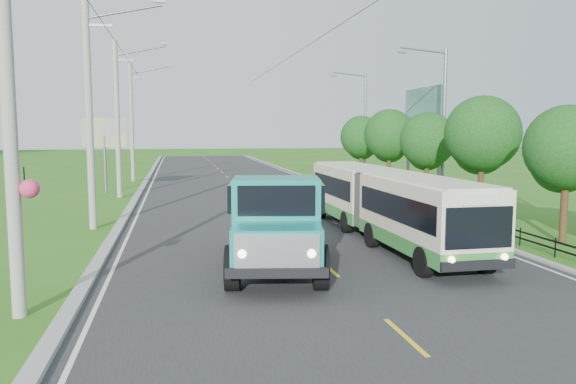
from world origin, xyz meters
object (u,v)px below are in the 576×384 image
object	(u,v)px
tree_second	(566,152)
streetlight_far	(363,124)
dump_truck	(276,216)
bus	(385,200)
billboard_right	(424,116)
planter_mid	(407,200)
planter_far	(363,186)
streetlight_mid	(441,121)
planter_near	(479,221)
pole_nearest	(11,103)
tree_third	(482,138)
tree_fifth	(389,137)
tree_back	(361,139)
pole_far	(132,122)
tree_fourth	(427,143)
pole_mid	(118,119)
pole_near	(90,113)
billboard_left	(104,137)

from	to	relation	value
tree_second	streetlight_far	distance (m)	25.91
dump_truck	bus	bearing A→B (deg)	46.20
tree_second	bus	bearing A→B (deg)	163.01
billboard_right	planter_mid	bearing A→B (deg)	-121.66
streetlight_far	planter_far	distance (m)	7.84
streetlight_mid	planter_near	size ratio (longest dim) A/B	13.54
pole_nearest	planter_near	distance (m)	19.65
tree_third	tree_fifth	xyz separation A→B (m)	(-0.00, 12.00, -0.13)
tree_back	planter_far	bearing A→B (deg)	-106.88
pole_far	tree_fourth	size ratio (longest dim) A/B	1.85
streetlight_mid	billboard_right	xyz separation A→B (m)	(1.66, 6.00, 0.44)
pole_mid	planter_far	distance (m)	17.56
pole_near	streetlight_mid	world-z (taller)	pole_near
pole_mid	tree_third	bearing A→B (deg)	-35.36
tree_second	tree_third	bearing A→B (deg)	90.00
pole_near	tree_second	world-z (taller)	pole_near
pole_nearest	pole_far	size ratio (longest dim) A/B	1.00
pole_mid	streetlight_far	world-z (taller)	pole_mid
pole_nearest	bus	size ratio (longest dim) A/B	0.72
streetlight_mid	billboard_left	size ratio (longest dim) A/B	1.74
pole_mid	tree_fifth	distance (m)	18.18
tree_fifth	dump_truck	xyz separation A→B (m)	(-11.48, -19.75, -2.18)
pole_near	dump_truck	distance (m)	11.40
pole_mid	dump_truck	bearing A→B (deg)	-72.14
streetlight_far	tree_back	bearing A→B (deg)	-112.92
streetlight_far	billboard_left	bearing A→B (deg)	-168.77
tree_second	pole_nearest	bearing A→B (deg)	-164.14
tree_back	streetlight_far	bearing A→B (deg)	67.08
pole_mid	streetlight_far	distance (m)	20.16
tree_third	billboard_left	world-z (taller)	tree_third
pole_mid	tree_back	world-z (taller)	pole_mid
tree_third	tree_fifth	distance (m)	12.00
planter_mid	streetlight_mid	bearing A→B (deg)	0.00
pole_nearest	pole_mid	size ratio (longest dim) A/B	1.00
pole_far	planter_far	world-z (taller)	pole_far
pole_far	billboard_right	world-z (taller)	pole_far
pole_nearest	pole_near	distance (m)	12.00
planter_mid	tree_fourth	bearing A→B (deg)	6.39
tree_second	streetlight_mid	size ratio (longest dim) A/B	0.58
tree_third	tree_fifth	world-z (taller)	tree_third
tree_back	bus	size ratio (longest dim) A/B	0.40
pole_far	planter_near	size ratio (longest dim) A/B	14.93
streetlight_far	dump_truck	distance (m)	30.38
billboard_right	pole_far	bearing A→B (deg)	147.70
tree_fourth	dump_truck	size ratio (longest dim) A/B	0.73
tree_second	tree_fifth	bearing A→B (deg)	90.00
pole_mid	streetlight_far	xyz separation A→B (m)	(18.90, 7.00, -0.19)
planter_near	billboard_right	size ratio (longest dim) A/B	0.09
planter_near	planter_mid	xyz separation A→B (m)	(0.00, 8.00, 0.00)
tree_fourth	bus	xyz separation A→B (m)	(-6.45, -10.03, -1.97)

